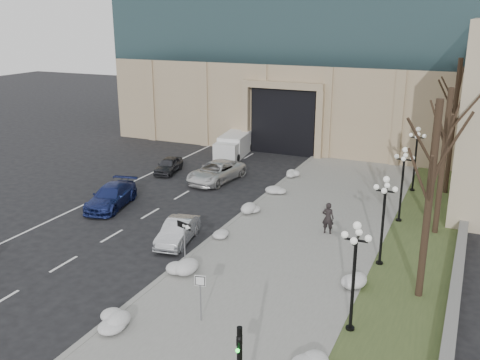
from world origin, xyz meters
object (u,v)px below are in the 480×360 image
object	(u,v)px
car_e	(169,165)
lamppost_b	(384,209)
box_truck	(234,145)
keep_sign	(200,288)
car_b	(178,232)
lamppost_a	(355,262)
car_c	(111,196)
pedestrian	(328,218)
car_d	(216,172)
lamppost_d	(416,150)
lamppost_c	(403,174)
one_way_sign	(186,232)

from	to	relation	value
car_e	lamppost_b	bearing A→B (deg)	-38.66
box_truck	keep_sign	xyz separation A→B (m)	(10.34, -25.69, 0.68)
car_b	keep_sign	bearing A→B (deg)	-62.99
car_e	lamppost_a	size ratio (longest dim) A/B	0.77
car_c	car_e	xyz separation A→B (m)	(-0.77, 8.48, -0.11)
pedestrian	lamppost_b	world-z (taller)	lamppost_b
car_c	pedestrian	size ratio (longest dim) A/B	2.70
car_e	box_truck	bearing A→B (deg)	60.86
car_d	pedestrian	bearing A→B (deg)	-24.92
box_truck	lamppost_d	distance (m)	16.82
car_d	lamppost_a	distance (m)	21.36
lamppost_c	lamppost_b	bearing A→B (deg)	-90.00
car_e	lamppost_c	xyz separation A→B (m)	(18.59, -3.48, 2.45)
one_way_sign	lamppost_b	bearing A→B (deg)	47.17
lamppost_c	pedestrian	bearing A→B (deg)	-132.84
one_way_sign	lamppost_a	world-z (taller)	lamppost_a
lamppost_b	car_b	bearing A→B (deg)	-170.99
lamppost_c	one_way_sign	bearing A→B (deg)	-127.17
keep_sign	lamppost_c	size ratio (longest dim) A/B	0.46
car_e	lamppost_d	world-z (taller)	lamppost_d
car_e	keep_sign	xyz separation A→B (m)	(12.81, -18.40, 0.98)
car_d	box_truck	bearing A→B (deg)	112.42
one_way_sign	pedestrian	bearing A→B (deg)	74.13
lamppost_d	lamppost_c	bearing A→B (deg)	-90.00
car_b	lamppost_d	size ratio (longest dim) A/B	0.84
lamppost_b	keep_sign	bearing A→B (deg)	-124.48
car_e	lamppost_c	distance (m)	19.08
pedestrian	lamppost_b	bearing A→B (deg)	141.01
car_b	car_d	size ratio (longest dim) A/B	0.73
box_truck	lamppost_a	world-z (taller)	lamppost_a
car_c	car_b	bearing A→B (deg)	-36.48
car_c	lamppost_d	xyz separation A→B (m)	(17.83, 11.50, 2.34)
keep_sign	lamppost_b	distance (m)	10.32
car_c	lamppost_d	distance (m)	21.34
pedestrian	keep_sign	world-z (taller)	keep_sign
box_truck	pedestrian	bearing A→B (deg)	-56.57
car_d	lamppost_c	bearing A→B (deg)	-4.39
pedestrian	keep_sign	xyz separation A→B (m)	(-2.30, -11.17, 0.54)
car_b	one_way_sign	bearing A→B (deg)	-62.58
pedestrian	car_e	bearing A→B (deg)	-26.21
pedestrian	lamppost_b	size ratio (longest dim) A/B	0.39
car_b	pedestrian	world-z (taller)	pedestrian
box_truck	lamppost_d	world-z (taller)	lamppost_d
one_way_sign	lamppost_d	world-z (taller)	lamppost_d
car_b	lamppost_d	world-z (taller)	lamppost_d
box_truck	car_e	bearing A→B (deg)	-116.35
car_d	one_way_sign	bearing A→B (deg)	-61.31
keep_sign	box_truck	bearing A→B (deg)	99.35
car_e	lamppost_a	distance (m)	24.97
keep_sign	lamppost_a	xyz separation A→B (m)	(5.78, 1.92, 1.47)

